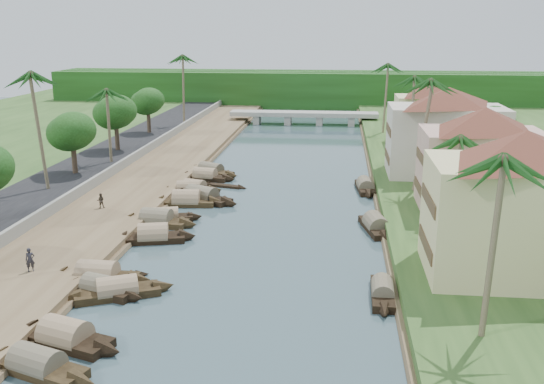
# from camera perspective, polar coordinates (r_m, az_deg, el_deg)

# --- Properties ---
(ground) EXTENTS (220.00, 220.00, 0.00)m
(ground) POSITION_cam_1_polar(r_m,az_deg,el_deg) (47.17, -2.25, -7.12)
(ground) COLOR #394F55
(ground) RESTS_ON ground
(left_bank) EXTENTS (10.00, 180.00, 0.80)m
(left_bank) POSITION_cam_1_polar(r_m,az_deg,el_deg) (69.30, -12.96, 0.19)
(left_bank) COLOR brown
(left_bank) RESTS_ON ground
(right_bank) EXTENTS (16.00, 180.00, 1.20)m
(right_bank) POSITION_cam_1_polar(r_m,az_deg,el_deg) (66.62, 16.79, -0.51)
(right_bank) COLOR #26451B
(right_bank) RESTS_ON ground
(road) EXTENTS (8.00, 180.00, 1.40)m
(road) POSITION_cam_1_polar(r_m,az_deg,el_deg) (72.45, -19.34, 0.60)
(road) COLOR black
(road) RESTS_ON ground
(retaining_wall) EXTENTS (0.40, 180.00, 1.10)m
(retaining_wall) POSITION_cam_1_polar(r_m,az_deg,el_deg) (70.55, -16.23, 1.03)
(retaining_wall) COLOR gray
(retaining_wall) RESTS_ON left_bank
(treeline) EXTENTS (120.00, 14.00, 8.00)m
(treeline) POSITION_cam_1_polar(r_m,az_deg,el_deg) (143.95, 3.69, 9.65)
(treeline) COLOR #18380F
(treeline) RESTS_ON ground
(bridge) EXTENTS (28.00, 4.00, 2.40)m
(bridge) POSITION_cam_1_polar(r_m,az_deg,el_deg) (116.44, 3.01, 7.22)
(bridge) COLOR gray
(bridge) RESTS_ON ground
(building_near) EXTENTS (14.85, 14.85, 10.20)m
(building_near) POSITION_cam_1_polar(r_m,az_deg,el_deg) (44.47, 22.23, -0.97)
(building_near) COLOR beige
(building_near) RESTS_ON right_bank
(building_mid) EXTENTS (14.11, 14.11, 9.70)m
(building_mid) POSITION_cam_1_polar(r_m,az_deg,el_deg) (59.84, 19.12, 3.02)
(building_mid) COLOR #D0AA93
(building_mid) RESTS_ON right_bank
(building_far) EXTENTS (15.59, 15.59, 10.20)m
(building_far) POSITION_cam_1_polar(r_m,az_deg,el_deg) (73.11, 16.05, 5.56)
(building_far) COLOR beige
(building_far) RESTS_ON right_bank
(building_distant) EXTENTS (12.62, 12.62, 9.20)m
(building_distant) POSITION_cam_1_polar(r_m,az_deg,el_deg) (92.88, 14.65, 7.29)
(building_distant) COLOR beige
(building_distant) RESTS_ON right_bank
(sampan_0) EXTENTS (8.19, 4.17, 2.14)m
(sampan_0) POSITION_cam_1_polar(r_m,az_deg,el_deg) (36.01, -21.22, -15.00)
(sampan_0) COLOR black
(sampan_0) RESTS_ON ground
(sampan_1) EXTENTS (8.22, 4.18, 2.37)m
(sampan_1) POSITION_cam_1_polar(r_m,az_deg,el_deg) (38.32, -18.85, -12.84)
(sampan_1) COLOR black
(sampan_1) RESTS_ON ground
(sampan_2) EXTENTS (7.94, 4.86, 2.13)m
(sampan_2) POSITION_cam_1_polar(r_m,az_deg,el_deg) (43.44, -14.34, -9.05)
(sampan_2) COLOR black
(sampan_2) RESTS_ON ground
(sampan_3) EXTENTS (7.28, 3.61, 1.97)m
(sampan_3) POSITION_cam_1_polar(r_m,az_deg,el_deg) (44.18, -15.83, -8.74)
(sampan_3) COLOR black
(sampan_3) RESTS_ON ground
(sampan_4) EXTENTS (8.26, 2.19, 2.32)m
(sampan_4) POSITION_cam_1_polar(r_m,az_deg,el_deg) (46.29, -16.07, -7.62)
(sampan_4) COLOR black
(sampan_4) RESTS_ON ground
(sampan_5) EXTENTS (7.78, 3.59, 2.39)m
(sampan_5) POSITION_cam_1_polar(r_m,az_deg,el_deg) (53.52, -11.10, -4.16)
(sampan_5) COLOR black
(sampan_5) RESTS_ON ground
(sampan_6) EXTENTS (8.31, 2.82, 2.41)m
(sampan_6) POSITION_cam_1_polar(r_m,az_deg,el_deg) (57.73, -10.80, -2.69)
(sampan_6) COLOR black
(sampan_6) RESTS_ON ground
(sampan_7) EXTENTS (7.28, 3.33, 1.94)m
(sampan_7) POSITION_cam_1_polar(r_m,az_deg,el_deg) (58.71, -9.98, -2.36)
(sampan_7) COLOR black
(sampan_7) RESTS_ON ground
(sampan_8) EXTENTS (8.30, 2.61, 2.49)m
(sampan_8) POSITION_cam_1_polar(r_m,az_deg,el_deg) (63.70, -8.04, -0.87)
(sampan_8) COLOR black
(sampan_8) RESTS_ON ground
(sampan_9) EXTENTS (9.45, 6.05, 2.41)m
(sampan_9) POSITION_cam_1_polar(r_m,az_deg,el_deg) (65.09, -6.63, -0.47)
(sampan_9) COLOR black
(sampan_9) RESTS_ON ground
(sampan_10) EXTENTS (7.73, 2.86, 2.10)m
(sampan_10) POSITION_cam_1_polar(r_m,az_deg,el_deg) (68.18, -7.84, 0.21)
(sampan_10) COLOR black
(sampan_10) RESTS_ON ground
(sampan_11) EXTENTS (7.10, 3.60, 2.03)m
(sampan_11) POSITION_cam_1_polar(r_m,az_deg,el_deg) (68.74, -7.32, 0.35)
(sampan_11) COLOR black
(sampan_11) RESTS_ON ground
(sampan_12) EXTENTS (8.45, 5.78, 2.11)m
(sampan_12) POSITION_cam_1_polar(r_m,az_deg,el_deg) (76.92, -5.76, 2.00)
(sampan_12) COLOR black
(sampan_12) RESTS_ON ground
(sampan_13) EXTENTS (8.09, 2.99, 2.18)m
(sampan_13) POSITION_cam_1_polar(r_m,az_deg,el_deg) (73.99, -6.32, 1.45)
(sampan_13) COLOR black
(sampan_13) RESTS_ON ground
(sampan_14) EXTENTS (1.63, 7.34, 1.83)m
(sampan_14) POSITION_cam_1_polar(r_m,az_deg,el_deg) (42.73, 10.36, -9.24)
(sampan_14) COLOR black
(sampan_14) RESTS_ON ground
(sampan_15) EXTENTS (3.42, 8.44, 2.22)m
(sampan_15) POSITION_cam_1_polar(r_m,az_deg,el_deg) (56.12, 9.75, -3.17)
(sampan_15) COLOR black
(sampan_15) RESTS_ON ground
(sampan_16) EXTENTS (2.29, 8.36, 2.04)m
(sampan_16) POSITION_cam_1_polar(r_m,az_deg,el_deg) (69.63, 8.75, 0.49)
(sampan_16) COLOR black
(sampan_16) RESTS_ON ground
(canoe_1) EXTENTS (5.32, 3.22, 0.89)m
(canoe_1) POSITION_cam_1_polar(r_m,az_deg,el_deg) (46.42, -14.87, -7.89)
(canoe_1) COLOR black
(canoe_1) RESTS_ON ground
(canoe_2) EXTENTS (5.85, 2.29, 0.85)m
(canoe_2) POSITION_cam_1_polar(r_m,az_deg,el_deg) (70.58, -4.55, 0.56)
(canoe_2) COLOR black
(canoe_2) RESTS_ON ground
(palm_0) EXTENTS (3.20, 3.20, 11.71)m
(palm_0) POSITION_cam_1_polar(r_m,az_deg,el_deg) (33.59, 20.64, 2.54)
(palm_0) COLOR #76694E
(palm_0) RESTS_ON ground
(palm_1) EXTENTS (3.20, 3.20, 9.43)m
(palm_1) POSITION_cam_1_polar(r_m,az_deg,el_deg) (52.36, 16.59, 4.70)
(palm_1) COLOR #76694E
(palm_1) RESTS_ON ground
(palm_2) EXTENTS (3.20, 3.20, 13.06)m
(palm_2) POSITION_cam_1_polar(r_m,az_deg,el_deg) (64.12, 14.01, 9.87)
(palm_2) COLOR #76694E
(palm_2) RESTS_ON ground
(palm_3) EXTENTS (3.20, 3.20, 12.15)m
(palm_3) POSITION_cam_1_polar(r_m,az_deg,el_deg) (80.24, 13.22, 10.27)
(palm_3) COLOR #76694E
(palm_3) RESTS_ON ground
(palm_5) EXTENTS (3.20, 3.20, 13.56)m
(palm_5) POSITION_cam_1_polar(r_m,az_deg,el_deg) (66.73, -21.36, 10.05)
(palm_5) COLOR #76694E
(palm_5) RESTS_ON ground
(palm_6) EXTENTS (3.20, 3.20, 10.58)m
(palm_6) POSITION_cam_1_polar(r_m,az_deg,el_deg) (78.43, -15.32, 9.07)
(palm_6) COLOR #76694E
(palm_6) RESTS_ON ground
(palm_7) EXTENTS (3.20, 3.20, 12.48)m
(palm_7) POSITION_cam_1_polar(r_m,az_deg,el_deg) (100.53, 10.73, 11.51)
(palm_7) COLOR #76694E
(palm_7) RESTS_ON ground
(palm_8) EXTENTS (3.20, 3.20, 13.30)m
(palm_8) POSITION_cam_1_polar(r_m,az_deg,el_deg) (107.68, -8.48, 12.37)
(palm_8) COLOR #76694E
(palm_8) RESTS_ON ground
(tree_3) EXTENTS (5.14, 5.14, 7.01)m
(tree_3) POSITION_cam_1_polar(r_m,az_deg,el_deg) (73.96, -18.32, 5.36)
(tree_3) COLOR #4D392C
(tree_3) RESTS_ON ground
(tree_4) EXTENTS (5.39, 5.39, 7.46)m
(tree_4) POSITION_cam_1_polar(r_m,az_deg,el_deg) (86.77, -14.53, 7.23)
(tree_4) COLOR #4D392C
(tree_4) RESTS_ON ground
(tree_5) EXTENTS (4.84, 4.84, 7.02)m
(tree_5) POSITION_cam_1_polar(r_m,az_deg,el_deg) (100.39, -11.62, 8.31)
(tree_5) COLOR #4D392C
(tree_5) RESTS_ON ground
(tree_6) EXTENTS (4.97, 4.97, 7.83)m
(tree_6) POSITION_cam_1_polar(r_m,az_deg,el_deg) (74.92, 19.76, 5.87)
(tree_6) COLOR #4D392C
(tree_6) RESTS_ON ground
(person_near) EXTENTS (0.77, 0.70, 1.77)m
(person_near) POSITION_cam_1_polar(r_m,az_deg,el_deg) (47.41, -21.82, -5.94)
(person_near) COLOR #25252C
(person_near) RESTS_ON left_bank
(person_far) EXTENTS (0.87, 0.77, 1.48)m
(person_far) POSITION_cam_1_polar(r_m,az_deg,el_deg) (61.62, -15.83, -0.78)
(person_far) COLOR #393128
(person_far) RESTS_ON left_bank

